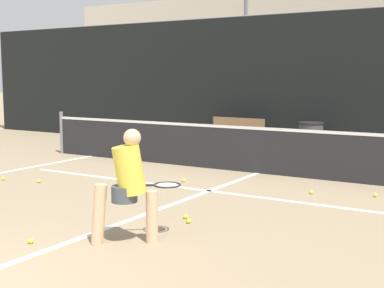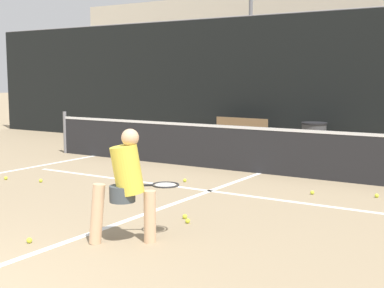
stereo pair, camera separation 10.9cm
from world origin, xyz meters
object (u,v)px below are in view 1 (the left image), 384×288
object	(u,v)px
courtside_bench	(236,133)
parked_car	(361,121)
player_practicing	(128,183)
trash_bin	(311,139)

from	to	relation	value
courtside_bench	parked_car	world-z (taller)	parked_car
courtside_bench	player_practicing	bearing A→B (deg)	-68.20
courtside_bench	trash_bin	size ratio (longest dim) A/B	1.90
courtside_bench	parked_car	xyz separation A→B (m)	(2.13, 4.58, 0.10)
courtside_bench	parked_car	distance (m)	5.06
parked_car	player_practicing	bearing A→B (deg)	-87.94
player_practicing	parked_car	bearing A→B (deg)	56.02
player_practicing	trash_bin	xyz separation A→B (m)	(-0.51, 7.88, -0.31)
courtside_bench	trash_bin	xyz separation A→B (m)	(2.07, -0.01, -0.04)
courtside_bench	trash_bin	distance (m)	2.07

